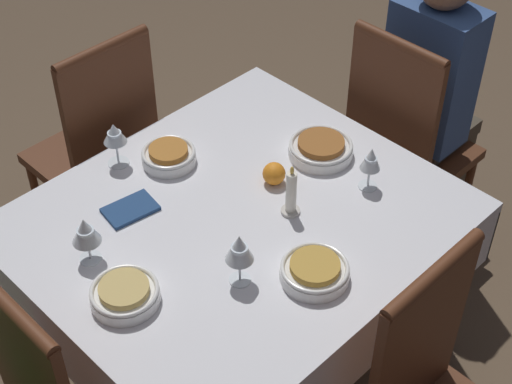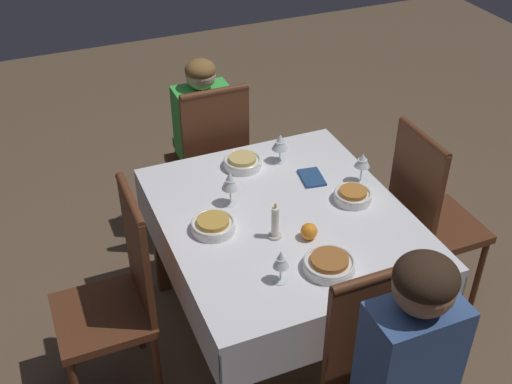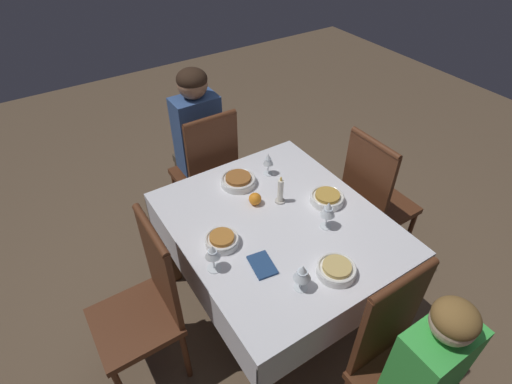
{
  "view_description": "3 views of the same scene",
  "coord_description": "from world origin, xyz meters",
  "views": [
    {
      "loc": [
        1.13,
        1.21,
        2.32
      ],
      "look_at": [
        -0.08,
        -0.0,
        0.78
      ],
      "focal_mm": 55.0,
      "sensor_mm": 36.0,
      "label": 1
    },
    {
      "loc": [
        -2.01,
        0.97,
        2.43
      ],
      "look_at": [
        0.09,
        0.1,
        0.83
      ],
      "focal_mm": 45.0,
      "sensor_mm": 36.0,
      "label": 2
    },
    {
      "loc": [
        1.22,
        -0.92,
        2.22
      ],
      "look_at": [
        -0.09,
        -0.08,
        0.91
      ],
      "focal_mm": 28.0,
      "sensor_mm": 36.0,
      "label": 3
    }
  ],
  "objects": [
    {
      "name": "bowl_east",
      "position": [
        0.43,
        0.03,
        0.76
      ],
      "size": [
        0.18,
        0.18,
        0.06
      ],
      "color": "white",
      "rests_on": "dining_table"
    },
    {
      "name": "bowl_west",
      "position": [
        -0.39,
        -0.02,
        0.76
      ],
      "size": [
        0.21,
        0.21,
        0.06
      ],
      "color": "white",
      "rests_on": "dining_table"
    },
    {
      "name": "dining_table",
      "position": [
        0.0,
        0.0,
        0.64
      ],
      "size": [
        1.2,
        1.04,
        0.74
      ],
      "color": "silver",
      "rests_on": "ground_plane"
    },
    {
      "name": "wine_glass_south",
      "position": [
        0.1,
        -0.44,
        0.85
      ],
      "size": [
        0.07,
        0.07,
        0.15
      ],
      "color": "white",
      "rests_on": "dining_table"
    },
    {
      "name": "napkin_red_folded",
      "position": [
        0.21,
        -0.24,
        0.74
      ],
      "size": [
        0.16,
        0.12,
        0.01
      ],
      "rotation": [
        0.0,
        0.0,
        -0.15
      ],
      "color": "navy",
      "rests_on": "dining_table"
    },
    {
      "name": "wine_glass_west",
      "position": [
        -0.37,
        0.19,
        0.84
      ],
      "size": [
        0.06,
        0.06,
        0.15
      ],
      "color": "white",
      "rests_on": "dining_table"
    },
    {
      "name": "person_child_green",
      "position": [
        1.01,
        0.05,
        0.6
      ],
      "size": [
        0.33,
        0.3,
        1.09
      ],
      "rotation": [
        0.0,
        0.0,
        1.57
      ],
      "color": "#383342",
      "rests_on": "ground_plane"
    },
    {
      "name": "chair_east",
      "position": [
        0.84,
        0.05,
        0.55
      ],
      "size": [
        0.4,
        0.39,
        1.02
      ],
      "rotation": [
        0.0,
        0.0,
        1.57
      ],
      "color": "#562D19",
      "rests_on": "ground_plane"
    },
    {
      "name": "chair_south",
      "position": [
        -0.04,
        -0.76,
        0.55
      ],
      "size": [
        0.39,
        0.4,
        1.02
      ],
      "color": "#562D19",
      "rests_on": "ground_plane"
    },
    {
      "name": "bowl_south",
      "position": [
        -0.02,
        -0.33,
        0.76
      ],
      "size": [
        0.17,
        0.17,
        0.06
      ],
      "color": "white",
      "rests_on": "dining_table"
    },
    {
      "name": "bowl_north",
      "position": [
        0.02,
        0.32,
        0.76
      ],
      "size": [
        0.19,
        0.19,
        0.06
      ],
      "color": "white",
      "rests_on": "dining_table"
    },
    {
      "name": "ground_plane",
      "position": [
        0.0,
        0.0,
        0.0
      ],
      "size": [
        8.0,
        8.0,
        0.0
      ],
      "primitive_type": "plane",
      "color": "brown"
    },
    {
      "name": "candle_centerpiece",
      "position": [
        -0.12,
        0.1,
        0.8
      ],
      "size": [
        0.06,
        0.06,
        0.17
      ],
      "color": "beige",
      "rests_on": "dining_table"
    },
    {
      "name": "orange_fruit",
      "position": [
        -0.18,
        -0.03,
        0.77
      ],
      "size": [
        0.07,
        0.07,
        0.07
      ],
      "primitive_type": "sphere",
      "color": "orange",
      "rests_on": "dining_table"
    },
    {
      "name": "wine_glass_north",
      "position": [
        0.17,
        0.19,
        0.86
      ],
      "size": [
        0.08,
        0.08,
        0.17
      ],
      "color": "white",
      "rests_on": "dining_table"
    },
    {
      "name": "wine_glass_east",
      "position": [
        0.4,
        -0.16,
        0.84
      ],
      "size": [
        0.08,
        0.08,
        0.15
      ],
      "color": "white",
      "rests_on": "dining_table"
    },
    {
      "name": "chair_north",
      "position": [
        0.0,
        0.76,
        0.55
      ],
      "size": [
        0.39,
        0.4,
        1.02
      ],
      "rotation": [
        0.0,
        0.0,
        3.14
      ],
      "color": "#562D19",
      "rests_on": "ground_plane"
    }
  ]
}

